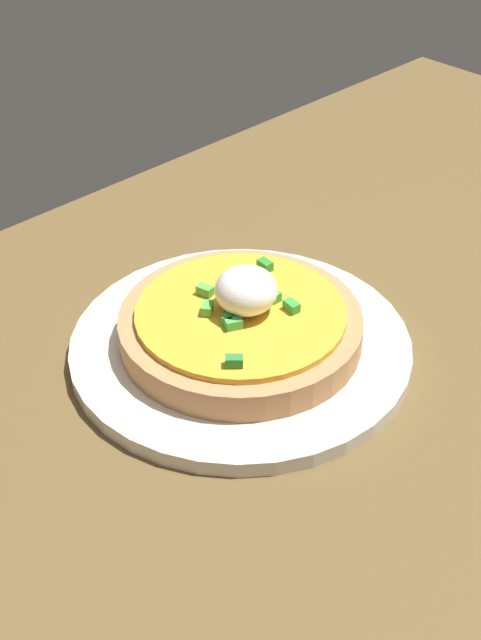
% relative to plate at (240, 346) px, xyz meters
% --- Properties ---
extents(dining_table, '(1.21, 0.89, 0.03)m').
position_rel_plate_xyz_m(dining_table, '(-0.05, 0.15, -0.02)').
color(dining_table, brown).
rests_on(dining_table, ground).
extents(plate, '(0.27, 0.27, 0.01)m').
position_rel_plate_xyz_m(plate, '(0.00, 0.00, 0.00)').
color(plate, silver).
rests_on(plate, dining_table).
extents(pizza, '(0.19, 0.19, 0.07)m').
position_rel_plate_xyz_m(pizza, '(-0.00, 0.00, 0.02)').
color(pizza, tan).
rests_on(pizza, plate).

